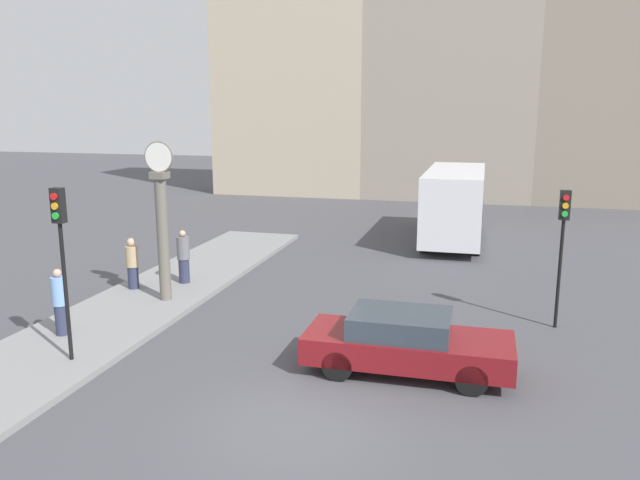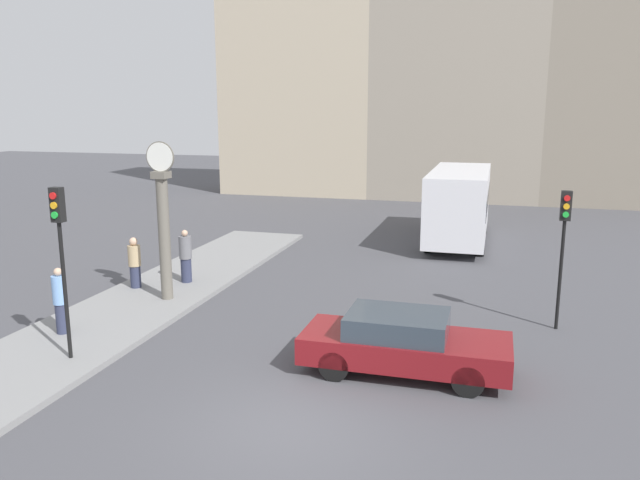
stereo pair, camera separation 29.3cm
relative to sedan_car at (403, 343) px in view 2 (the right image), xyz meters
The scene contains 11 objects.
ground_plane 3.43m from the sedan_car, 119.26° to the right, with size 120.00×120.00×0.00m, color #47474C.
sidewalk_corner 9.15m from the sedan_car, 152.80° to the left, with size 3.32×18.21×0.15m, color gray.
building_row 29.27m from the sedan_car, 95.05° to the left, with size 29.10×5.00×17.71m.
sedan_car is the anchor object (origin of this frame).
bus_distant 14.30m from the sedan_car, 88.86° to the left, with size 2.39×7.53×3.13m.
traffic_light_near 7.85m from the sedan_car, 167.90° to the right, with size 0.26×0.24×3.90m.
traffic_light_far 5.58m from the sedan_car, 48.04° to the left, with size 0.26×0.24×3.67m.
street_clock 8.28m from the sedan_car, 157.74° to the left, with size 0.88×0.44×4.64m.
pedestrian_tan_coat 9.83m from the sedan_car, 156.95° to the left, with size 0.39×0.39×1.61m.
pedestrian_grey_jacket 9.20m from the sedan_car, 148.07° to the left, with size 0.41×0.41×1.73m.
pedestrian_blue_stripe 8.58m from the sedan_car, behind, with size 0.35×0.35×1.70m.
Camera 2 is at (3.39, -9.92, 5.73)m, focal length 35.00 mm.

